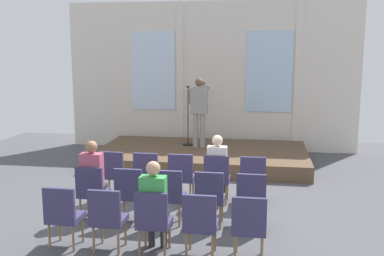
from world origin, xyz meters
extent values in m
plane|color=#4C4C51|center=(0.00, 0.00, 0.00)|extent=(13.20, 13.20, 0.00)
cube|color=silver|center=(0.00, 5.08, 2.07)|extent=(8.15, 0.10, 4.13)
cube|color=silver|center=(-1.63, 5.02, 2.22)|extent=(1.25, 0.04, 2.21)
cube|color=silver|center=(-0.86, 5.02, 2.07)|extent=(0.20, 0.08, 4.13)
cube|color=silver|center=(1.63, 5.02, 2.22)|extent=(1.25, 0.04, 2.21)
cube|color=silver|center=(2.41, 5.02, 2.07)|extent=(0.20, 0.08, 4.13)
cube|color=brown|center=(0.00, 3.36, 0.18)|extent=(5.18, 2.84, 0.36)
cylinder|color=gray|center=(-0.21, 3.64, 0.79)|extent=(0.14, 0.14, 0.87)
cylinder|color=gray|center=(-0.03, 3.64, 0.79)|extent=(0.14, 0.14, 0.87)
cube|color=gray|center=(-0.12, 3.64, 1.55)|extent=(0.42, 0.22, 0.65)
cube|color=maroon|center=(-0.12, 3.75, 1.63)|extent=(0.06, 0.01, 0.39)
sphere|color=brown|center=(-0.12, 3.65, 2.01)|extent=(0.21, 0.21, 0.21)
cylinder|color=gray|center=(-0.36, 3.72, 1.66)|extent=(0.09, 0.28, 0.45)
cylinder|color=gray|center=(0.04, 3.77, 1.88)|extent=(0.15, 0.36, 0.15)
cylinder|color=gray|center=(0.00, 3.90, 1.90)|extent=(0.11, 0.34, 0.15)
sphere|color=brown|center=(-0.08, 4.17, 1.95)|extent=(0.10, 0.10, 0.10)
cylinder|color=black|center=(-0.44, 3.84, 0.37)|extent=(0.28, 0.28, 0.03)
cylinder|color=black|center=(-0.44, 3.84, 1.11)|extent=(0.02, 0.02, 1.45)
sphere|color=#262626|center=(-0.44, 3.84, 1.88)|extent=(0.07, 0.07, 0.07)
cylinder|color=olive|center=(-1.15, 0.68, 0.20)|extent=(0.04, 0.04, 0.40)
cylinder|color=olive|center=(-1.51, 0.68, 0.20)|extent=(0.04, 0.04, 0.40)
cylinder|color=olive|center=(-1.15, 0.34, 0.20)|extent=(0.04, 0.04, 0.40)
cylinder|color=olive|center=(-1.51, 0.34, 0.20)|extent=(0.04, 0.04, 0.40)
cube|color=#383356|center=(-1.33, 0.51, 0.44)|extent=(0.46, 0.44, 0.08)
cube|color=#383356|center=(-1.33, 0.32, 0.71)|extent=(0.46, 0.06, 0.46)
cylinder|color=olive|center=(-0.48, 0.68, 0.20)|extent=(0.04, 0.04, 0.40)
cylinder|color=olive|center=(-0.84, 0.68, 0.20)|extent=(0.04, 0.04, 0.40)
cylinder|color=olive|center=(-0.48, 0.34, 0.20)|extent=(0.04, 0.04, 0.40)
cylinder|color=olive|center=(-0.84, 0.34, 0.20)|extent=(0.04, 0.04, 0.40)
cube|color=#383356|center=(-0.66, 0.51, 0.44)|extent=(0.46, 0.44, 0.08)
cube|color=#383356|center=(-0.66, 0.32, 0.71)|extent=(0.46, 0.06, 0.46)
cylinder|color=olive|center=(0.18, 0.68, 0.20)|extent=(0.04, 0.04, 0.40)
cylinder|color=olive|center=(-0.18, 0.68, 0.20)|extent=(0.04, 0.04, 0.40)
cylinder|color=olive|center=(0.18, 0.34, 0.20)|extent=(0.04, 0.04, 0.40)
cylinder|color=olive|center=(-0.18, 0.34, 0.20)|extent=(0.04, 0.04, 0.40)
cube|color=#383356|center=(0.00, 0.51, 0.44)|extent=(0.46, 0.44, 0.08)
cube|color=#383356|center=(0.00, 0.32, 0.71)|extent=(0.46, 0.06, 0.46)
cylinder|color=olive|center=(0.84, 0.68, 0.20)|extent=(0.04, 0.04, 0.40)
cylinder|color=olive|center=(0.48, 0.68, 0.20)|extent=(0.04, 0.04, 0.40)
cylinder|color=olive|center=(0.84, 0.34, 0.20)|extent=(0.04, 0.04, 0.40)
cylinder|color=olive|center=(0.48, 0.34, 0.20)|extent=(0.04, 0.04, 0.40)
cube|color=#383356|center=(0.66, 0.51, 0.44)|extent=(0.46, 0.44, 0.08)
cube|color=#383356|center=(0.66, 0.32, 0.71)|extent=(0.46, 0.06, 0.46)
cylinder|color=#2D2D33|center=(0.57, 0.69, 0.22)|extent=(0.10, 0.10, 0.44)
cylinder|color=#2D2D33|center=(0.75, 0.69, 0.22)|extent=(0.10, 0.10, 0.44)
cube|color=#2D2D33|center=(0.66, 0.57, 0.50)|extent=(0.34, 0.36, 0.12)
cube|color=silver|center=(0.66, 0.46, 0.82)|extent=(0.36, 0.20, 0.52)
sphere|color=beige|center=(0.66, 0.48, 1.19)|extent=(0.20, 0.20, 0.20)
cylinder|color=olive|center=(1.51, 0.68, 0.20)|extent=(0.04, 0.04, 0.40)
cylinder|color=olive|center=(1.15, 0.68, 0.20)|extent=(0.04, 0.04, 0.40)
cylinder|color=olive|center=(1.51, 0.34, 0.20)|extent=(0.04, 0.04, 0.40)
cylinder|color=olive|center=(1.15, 0.34, 0.20)|extent=(0.04, 0.04, 0.40)
cube|color=#383356|center=(1.33, 0.51, 0.44)|extent=(0.46, 0.44, 0.08)
cube|color=#383356|center=(1.33, 0.32, 0.71)|extent=(0.46, 0.06, 0.46)
cylinder|color=olive|center=(-1.15, -0.45, 0.20)|extent=(0.04, 0.04, 0.40)
cylinder|color=olive|center=(-1.51, -0.45, 0.20)|extent=(0.04, 0.04, 0.40)
cylinder|color=olive|center=(-1.15, -0.79, 0.20)|extent=(0.04, 0.04, 0.40)
cylinder|color=olive|center=(-1.51, -0.79, 0.20)|extent=(0.04, 0.04, 0.40)
cube|color=#383356|center=(-1.33, -0.62, 0.44)|extent=(0.46, 0.44, 0.08)
cube|color=#383356|center=(-1.33, -0.81, 0.71)|extent=(0.46, 0.06, 0.46)
cylinder|color=#2D2D33|center=(-1.42, -0.44, 0.22)|extent=(0.10, 0.10, 0.44)
cylinder|color=#2D2D33|center=(-1.24, -0.44, 0.22)|extent=(0.10, 0.10, 0.44)
cube|color=#2D2D33|center=(-1.33, -0.56, 0.50)|extent=(0.34, 0.36, 0.12)
cube|color=#B24C66|center=(-1.33, -0.67, 0.85)|extent=(0.36, 0.20, 0.58)
sphere|color=#8C6647|center=(-1.33, -0.65, 1.25)|extent=(0.20, 0.20, 0.20)
cylinder|color=olive|center=(-0.48, -0.45, 0.20)|extent=(0.04, 0.04, 0.40)
cylinder|color=olive|center=(-0.84, -0.45, 0.20)|extent=(0.04, 0.04, 0.40)
cylinder|color=olive|center=(-0.48, -0.79, 0.20)|extent=(0.04, 0.04, 0.40)
cylinder|color=olive|center=(-0.84, -0.79, 0.20)|extent=(0.04, 0.04, 0.40)
cube|color=#383356|center=(-0.66, -0.62, 0.44)|extent=(0.46, 0.44, 0.08)
cube|color=#383356|center=(-0.66, -0.81, 0.71)|extent=(0.46, 0.06, 0.46)
cylinder|color=olive|center=(0.18, -0.45, 0.20)|extent=(0.04, 0.04, 0.40)
cylinder|color=olive|center=(-0.18, -0.45, 0.20)|extent=(0.04, 0.04, 0.40)
cylinder|color=olive|center=(0.18, -0.79, 0.20)|extent=(0.04, 0.04, 0.40)
cylinder|color=olive|center=(-0.18, -0.79, 0.20)|extent=(0.04, 0.04, 0.40)
cube|color=#383356|center=(0.00, -0.62, 0.44)|extent=(0.46, 0.44, 0.08)
cube|color=#383356|center=(0.00, -0.81, 0.71)|extent=(0.46, 0.06, 0.46)
cylinder|color=olive|center=(0.84, -0.45, 0.20)|extent=(0.04, 0.04, 0.40)
cylinder|color=olive|center=(0.48, -0.45, 0.20)|extent=(0.04, 0.04, 0.40)
cylinder|color=olive|center=(0.84, -0.79, 0.20)|extent=(0.04, 0.04, 0.40)
cylinder|color=olive|center=(0.48, -0.79, 0.20)|extent=(0.04, 0.04, 0.40)
cube|color=#383356|center=(0.66, -0.62, 0.44)|extent=(0.46, 0.44, 0.08)
cube|color=#383356|center=(0.66, -0.81, 0.71)|extent=(0.46, 0.06, 0.46)
cylinder|color=olive|center=(1.51, -0.45, 0.20)|extent=(0.04, 0.04, 0.40)
cylinder|color=olive|center=(1.15, -0.45, 0.20)|extent=(0.04, 0.04, 0.40)
cylinder|color=olive|center=(1.51, -0.79, 0.20)|extent=(0.04, 0.04, 0.40)
cylinder|color=olive|center=(1.15, -0.79, 0.20)|extent=(0.04, 0.04, 0.40)
cube|color=#383356|center=(1.33, -0.62, 0.44)|extent=(0.46, 0.44, 0.08)
cube|color=#383356|center=(1.33, -0.81, 0.71)|extent=(0.46, 0.06, 0.46)
cylinder|color=olive|center=(-1.15, -1.58, 0.20)|extent=(0.04, 0.04, 0.40)
cylinder|color=olive|center=(-1.51, -1.58, 0.20)|extent=(0.04, 0.04, 0.40)
cylinder|color=olive|center=(-1.15, -1.92, 0.20)|extent=(0.04, 0.04, 0.40)
cylinder|color=olive|center=(-1.51, -1.92, 0.20)|extent=(0.04, 0.04, 0.40)
cube|color=#383356|center=(-1.33, -1.75, 0.44)|extent=(0.46, 0.44, 0.08)
cube|color=#383356|center=(-1.33, -1.94, 0.71)|extent=(0.46, 0.06, 0.46)
cylinder|color=olive|center=(-0.48, -1.58, 0.20)|extent=(0.04, 0.04, 0.40)
cylinder|color=olive|center=(-0.84, -1.58, 0.20)|extent=(0.04, 0.04, 0.40)
cylinder|color=olive|center=(-0.48, -1.92, 0.20)|extent=(0.04, 0.04, 0.40)
cylinder|color=olive|center=(-0.84, -1.92, 0.20)|extent=(0.04, 0.04, 0.40)
cube|color=#383356|center=(-0.66, -1.75, 0.44)|extent=(0.46, 0.44, 0.08)
cube|color=#383356|center=(-0.66, -1.94, 0.71)|extent=(0.46, 0.06, 0.46)
cylinder|color=olive|center=(0.18, -1.58, 0.20)|extent=(0.04, 0.04, 0.40)
cylinder|color=olive|center=(-0.18, -1.58, 0.20)|extent=(0.04, 0.04, 0.40)
cylinder|color=olive|center=(0.18, -1.92, 0.20)|extent=(0.04, 0.04, 0.40)
cylinder|color=olive|center=(-0.18, -1.92, 0.20)|extent=(0.04, 0.04, 0.40)
cube|color=#383356|center=(0.00, -1.75, 0.44)|extent=(0.46, 0.44, 0.08)
cube|color=#383356|center=(0.00, -1.94, 0.71)|extent=(0.46, 0.06, 0.46)
cylinder|color=#2D2D33|center=(-0.09, -1.57, 0.22)|extent=(0.10, 0.10, 0.44)
cylinder|color=#2D2D33|center=(0.09, -1.57, 0.22)|extent=(0.10, 0.10, 0.44)
cube|color=#2D2D33|center=(0.00, -1.69, 0.50)|extent=(0.34, 0.36, 0.12)
cube|color=green|center=(0.00, -1.80, 0.84)|extent=(0.36, 0.20, 0.57)
sphere|color=tan|center=(0.00, -1.78, 1.24)|extent=(0.20, 0.20, 0.20)
cylinder|color=olive|center=(0.84, -1.58, 0.20)|extent=(0.04, 0.04, 0.40)
cylinder|color=olive|center=(0.48, -1.58, 0.20)|extent=(0.04, 0.04, 0.40)
cylinder|color=olive|center=(0.84, -1.92, 0.20)|extent=(0.04, 0.04, 0.40)
cylinder|color=olive|center=(0.48, -1.92, 0.20)|extent=(0.04, 0.04, 0.40)
cube|color=#383356|center=(0.66, -1.75, 0.44)|extent=(0.46, 0.44, 0.08)
cube|color=#383356|center=(0.66, -1.94, 0.71)|extent=(0.46, 0.06, 0.46)
cylinder|color=olive|center=(1.51, -1.58, 0.20)|extent=(0.04, 0.04, 0.40)
cylinder|color=olive|center=(1.15, -1.58, 0.20)|extent=(0.04, 0.04, 0.40)
cylinder|color=olive|center=(1.51, -1.92, 0.20)|extent=(0.04, 0.04, 0.40)
cylinder|color=olive|center=(1.15, -1.92, 0.20)|extent=(0.04, 0.04, 0.40)
cube|color=#383356|center=(1.33, -1.75, 0.44)|extent=(0.46, 0.44, 0.08)
cube|color=#383356|center=(1.33, -1.94, 0.71)|extent=(0.46, 0.06, 0.46)
camera|label=1|loc=(1.45, -7.66, 2.87)|focal=42.48mm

